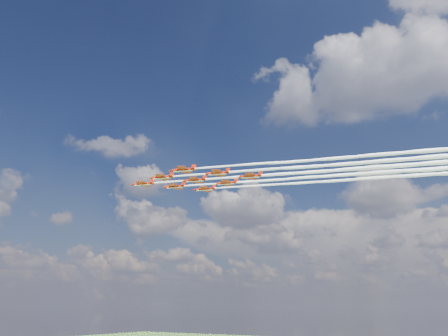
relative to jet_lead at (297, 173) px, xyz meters
The scene contains 9 objects.
jet_lead is the anchor object (origin of this frame).
jet_row2_port 13.08m from the jet_lead, 13.30° to the right, with size 123.91×46.11×2.57m.
jet_row2_starb 13.08m from the jet_lead, 51.44° to the left, with size 123.91×46.11×2.57m.
jet_row3_port 26.17m from the jet_lead, 13.30° to the right, with size 123.91×46.11×2.57m.
jet_row3_centre 22.10m from the jet_lead, 19.07° to the left, with size 123.91×46.11×2.57m.
jet_row3_starb 26.17m from the jet_lead, 51.44° to the left, with size 123.91×46.11×2.57m.
jet_row4_port 33.88m from the jet_lead, ahead, with size 123.91×46.11×2.57m.
jet_row4_starb 33.88m from the jet_lead, 31.00° to the left, with size 123.91×46.11×2.57m.
jet_tail 44.20m from the jet_lead, 19.07° to the left, with size 123.91×46.11×2.57m.
Camera 1 is at (97.89, -130.81, 28.26)m, focal length 35.00 mm.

